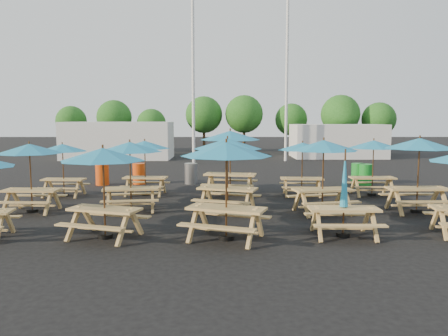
{
  "coord_description": "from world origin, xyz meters",
  "views": [
    {
      "loc": [
        -0.06,
        -15.39,
        2.98
      ],
      "look_at": [
        0.0,
        1.5,
        1.1
      ],
      "focal_mm": 35.0,
      "sensor_mm": 36.0,
      "label": 1
    }
  ],
  "objects_px": {
    "picnic_unit_1": "(30,152)",
    "waste_bin_4": "(365,175)",
    "picnic_unit_4": "(130,151)",
    "picnic_unit_8": "(230,139)",
    "picnic_unit_10": "(324,149)",
    "picnic_unit_13": "(419,147)",
    "picnic_unit_7": "(227,148)",
    "picnic_unit_2": "(62,151)",
    "waste_bin_1": "(139,174)",
    "picnic_unit_14": "(374,147)",
    "waste_bin_0": "(102,175)",
    "picnic_unit_5": "(145,148)",
    "waste_bin_3": "(358,174)",
    "picnic_unit_9": "(344,201)",
    "picnic_unit_11": "(302,149)",
    "picnic_unit_3": "(103,159)",
    "picnic_unit_6": "(226,155)",
    "waste_bin_2": "(191,174)"
  },
  "relations": [
    {
      "from": "waste_bin_0",
      "to": "picnic_unit_3",
      "type": "bearing_deg",
      "value": -74.29
    },
    {
      "from": "picnic_unit_13",
      "to": "waste_bin_0",
      "type": "distance_m",
      "value": 13.28
    },
    {
      "from": "picnic_unit_3",
      "to": "picnic_unit_4",
      "type": "relative_size",
      "value": 1.11
    },
    {
      "from": "picnic_unit_4",
      "to": "picnic_unit_1",
      "type": "bearing_deg",
      "value": 175.18
    },
    {
      "from": "picnic_unit_3",
      "to": "waste_bin_1",
      "type": "height_order",
      "value": "picnic_unit_3"
    },
    {
      "from": "picnic_unit_2",
      "to": "picnic_unit_10",
      "type": "height_order",
      "value": "picnic_unit_10"
    },
    {
      "from": "picnic_unit_11",
      "to": "picnic_unit_13",
      "type": "xyz_separation_m",
      "value": [
        3.15,
        -3.13,
        0.27
      ]
    },
    {
      "from": "picnic_unit_14",
      "to": "waste_bin_4",
      "type": "xyz_separation_m",
      "value": [
        0.63,
        2.77,
        -1.42
      ]
    },
    {
      "from": "waste_bin_2",
      "to": "waste_bin_4",
      "type": "relative_size",
      "value": 1.0
    },
    {
      "from": "picnic_unit_2",
      "to": "picnic_unit_4",
      "type": "relative_size",
      "value": 0.87
    },
    {
      "from": "picnic_unit_3",
      "to": "picnic_unit_14",
      "type": "height_order",
      "value": "picnic_unit_3"
    },
    {
      "from": "picnic_unit_7",
      "to": "picnic_unit_11",
      "type": "height_order",
      "value": "picnic_unit_7"
    },
    {
      "from": "picnic_unit_4",
      "to": "picnic_unit_2",
      "type": "bearing_deg",
      "value": 130.99
    },
    {
      "from": "picnic_unit_10",
      "to": "waste_bin_0",
      "type": "relative_size",
      "value": 2.67
    },
    {
      "from": "picnic_unit_8",
      "to": "picnic_unit_11",
      "type": "relative_size",
      "value": 1.3
    },
    {
      "from": "picnic_unit_5",
      "to": "picnic_unit_9",
      "type": "relative_size",
      "value": 0.97
    },
    {
      "from": "picnic_unit_2",
      "to": "waste_bin_3",
      "type": "height_order",
      "value": "picnic_unit_2"
    },
    {
      "from": "picnic_unit_13",
      "to": "waste_bin_0",
      "type": "xyz_separation_m",
      "value": [
        -11.76,
        5.95,
        -1.62
      ]
    },
    {
      "from": "picnic_unit_7",
      "to": "picnic_unit_10",
      "type": "relative_size",
      "value": 1.08
    },
    {
      "from": "picnic_unit_1",
      "to": "picnic_unit_14",
      "type": "relative_size",
      "value": 1.02
    },
    {
      "from": "picnic_unit_9",
      "to": "waste_bin_4",
      "type": "height_order",
      "value": "picnic_unit_9"
    },
    {
      "from": "picnic_unit_1",
      "to": "picnic_unit_10",
      "type": "relative_size",
      "value": 0.87
    },
    {
      "from": "picnic_unit_7",
      "to": "waste_bin_2",
      "type": "bearing_deg",
      "value": 122.58
    },
    {
      "from": "picnic_unit_11",
      "to": "waste_bin_0",
      "type": "bearing_deg",
      "value": 165.44
    },
    {
      "from": "picnic_unit_1",
      "to": "waste_bin_2",
      "type": "xyz_separation_m",
      "value": [
        4.7,
        6.23,
        -1.45
      ]
    },
    {
      "from": "picnic_unit_4",
      "to": "picnic_unit_14",
      "type": "relative_size",
      "value": 1.08
    },
    {
      "from": "picnic_unit_3",
      "to": "picnic_unit_2",
      "type": "bearing_deg",
      "value": 135.45
    },
    {
      "from": "picnic_unit_14",
      "to": "waste_bin_3",
      "type": "relative_size",
      "value": 2.28
    },
    {
      "from": "picnic_unit_1",
      "to": "waste_bin_3",
      "type": "height_order",
      "value": "picnic_unit_1"
    },
    {
      "from": "picnic_unit_3",
      "to": "waste_bin_3",
      "type": "distance_m",
      "value": 13.2
    },
    {
      "from": "picnic_unit_4",
      "to": "picnic_unit_8",
      "type": "height_order",
      "value": "picnic_unit_8"
    },
    {
      "from": "waste_bin_1",
      "to": "waste_bin_4",
      "type": "relative_size",
      "value": 1.0
    },
    {
      "from": "picnic_unit_7",
      "to": "waste_bin_0",
      "type": "distance_m",
      "value": 8.32
    },
    {
      "from": "picnic_unit_1",
      "to": "waste_bin_4",
      "type": "height_order",
      "value": "picnic_unit_1"
    },
    {
      "from": "picnic_unit_3",
      "to": "picnic_unit_4",
      "type": "height_order",
      "value": "picnic_unit_3"
    },
    {
      "from": "picnic_unit_1",
      "to": "picnic_unit_7",
      "type": "xyz_separation_m",
      "value": [
        6.32,
        -0.02,
        0.14
      ]
    },
    {
      "from": "picnic_unit_1",
      "to": "picnic_unit_5",
      "type": "relative_size",
      "value": 1.03
    },
    {
      "from": "picnic_unit_13",
      "to": "waste_bin_4",
      "type": "xyz_separation_m",
      "value": [
        0.26,
        5.9,
        -1.62
      ]
    },
    {
      "from": "picnic_unit_5",
      "to": "waste_bin_3",
      "type": "distance_m",
      "value": 9.9
    },
    {
      "from": "picnic_unit_13",
      "to": "picnic_unit_7",
      "type": "bearing_deg",
      "value": 178.11
    },
    {
      "from": "picnic_unit_3",
      "to": "waste_bin_3",
      "type": "height_order",
      "value": "picnic_unit_3"
    },
    {
      "from": "picnic_unit_14",
      "to": "waste_bin_3",
      "type": "height_order",
      "value": "picnic_unit_14"
    },
    {
      "from": "picnic_unit_1",
      "to": "waste_bin_1",
      "type": "distance_m",
      "value": 6.74
    },
    {
      "from": "picnic_unit_10",
      "to": "picnic_unit_8",
      "type": "bearing_deg",
      "value": 118.46
    },
    {
      "from": "picnic_unit_11",
      "to": "waste_bin_3",
      "type": "distance_m",
      "value": 4.64
    },
    {
      "from": "picnic_unit_4",
      "to": "picnic_unit_7",
      "type": "bearing_deg",
      "value": -12.23
    },
    {
      "from": "picnic_unit_7",
      "to": "waste_bin_1",
      "type": "height_order",
      "value": "picnic_unit_7"
    },
    {
      "from": "picnic_unit_8",
      "to": "waste_bin_4",
      "type": "relative_size",
      "value": 2.85
    },
    {
      "from": "picnic_unit_6",
      "to": "picnic_unit_14",
      "type": "relative_size",
      "value": 1.31
    },
    {
      "from": "picnic_unit_1",
      "to": "picnic_unit_13",
      "type": "bearing_deg",
      "value": 2.24
    }
  ]
}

